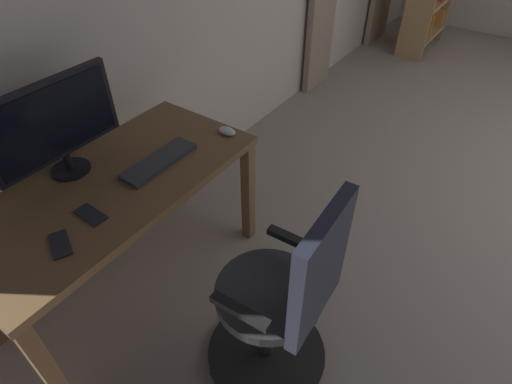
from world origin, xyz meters
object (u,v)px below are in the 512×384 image
Objects in this scene: desk at (115,198)px; computer_monitor at (54,124)px; office_chair at (283,305)px; cell_phone_face_up at (91,215)px; computer_keyboard at (159,161)px; cell_phone_by_monitor at (60,244)px; computer_mouse at (227,131)px.

desk is 2.25× the size of computer_monitor.
computer_monitor is (0.05, -0.22, 0.35)m from desk.
cell_phone_face_up is (0.24, -0.80, 0.25)m from office_chair.
computer_keyboard is 2.77× the size of cell_phone_face_up.
computer_monitor is at bearing -111.82° from cell_phone_face_up.
computer_mouse is at bearing -156.66° from cell_phone_by_monitor.
desk is 13.80× the size of computer_mouse.
computer_mouse is at bearing 48.64° from office_chair.
computer_monitor is 0.47m from computer_keyboard.
cell_phone_face_up is at bearing 103.80° from office_chair.
computer_monitor reaches higher than computer_keyboard.
office_chair reaches higher than cell_phone_face_up.
computer_mouse is (-0.62, 0.19, 0.11)m from desk.
computer_keyboard is at bearing 74.64° from office_chair.
computer_mouse reaches higher than desk.
computer_monitor reaches higher than office_chair.
computer_keyboard reaches higher than desk.
cell_phone_by_monitor is at bearing 115.55° from office_chair.
desk is 3.46× the size of computer_keyboard.
cell_phone_face_up is at bearing -141.57° from cell_phone_by_monitor.
desk is 0.41m from cell_phone_by_monitor.
computer_monitor is at bearing -31.58° from computer_mouse.
desk is 0.66m from computer_mouse.
office_chair is at bearing 94.66° from computer_monitor.
desk is 0.92m from office_chair.
computer_mouse is at bearing 162.91° from desk.
computer_monitor is at bearing -47.41° from computer_keyboard.
office_chair is at bearing 51.33° from computer_mouse.
cell_phone_face_up is at bearing 66.32° from computer_monitor.
cell_phone_face_up is (0.81, -0.08, -0.01)m from computer_mouse.
cell_phone_face_up is (0.42, 0.03, -0.01)m from computer_keyboard.
cell_phone_by_monitor is at bearing 14.53° from cell_phone_face_up.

